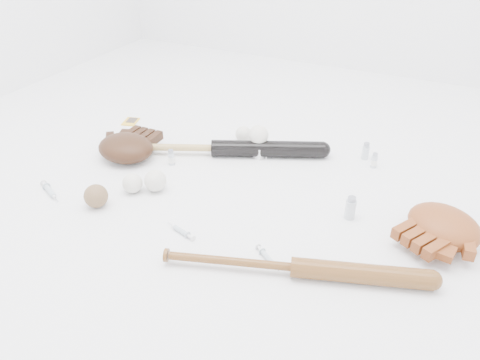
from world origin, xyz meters
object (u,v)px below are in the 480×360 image
at_px(bat_wood, 294,267).
at_px(glove_dark, 126,147).
at_px(pedestal, 258,149).
at_px(bat_dark, 214,148).

relative_size(bat_wood, glove_dark, 2.88).
bearing_deg(pedestal, glove_dark, -149.81).
relative_size(bat_wood, pedestal, 9.73).
bearing_deg(glove_dark, bat_dark, 29.81).
distance_m(bat_wood, glove_dark, 0.91).
distance_m(bat_wood, pedestal, 0.71).
height_order(bat_dark, glove_dark, glove_dark).
relative_size(bat_dark, glove_dark, 3.38).
distance_m(bat_dark, glove_dark, 0.35).
relative_size(bat_dark, pedestal, 11.41).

